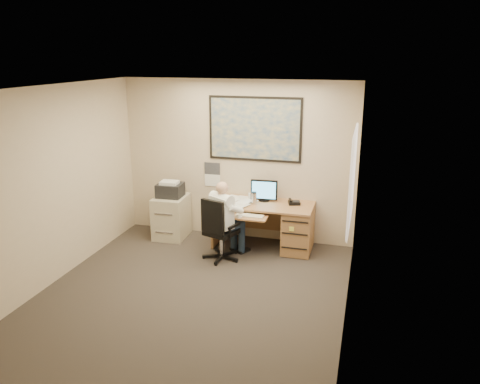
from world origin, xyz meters
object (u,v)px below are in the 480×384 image
(desk, at_px, (283,223))
(person, at_px, (222,220))
(filing_cabinet, at_px, (171,213))
(office_chair, at_px, (221,242))

(desk, distance_m, person, 1.07)
(filing_cabinet, height_order, person, person)
(filing_cabinet, bearing_deg, office_chair, -33.66)
(filing_cabinet, xyz_separation_m, office_chair, (1.13, -0.68, -0.14))
(office_chair, bearing_deg, person, 119.93)
(office_chair, height_order, person, person)
(filing_cabinet, xyz_separation_m, person, (1.12, -0.60, 0.19))
(filing_cabinet, relative_size, office_chair, 1.00)
(filing_cabinet, height_order, office_chair, filing_cabinet)
(desk, bearing_deg, office_chair, -140.54)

